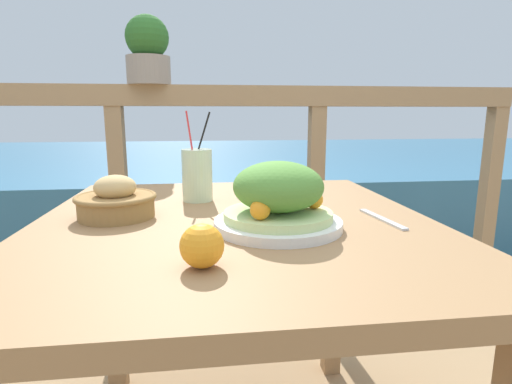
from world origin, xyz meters
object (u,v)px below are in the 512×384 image
at_px(potted_plant, 148,51).
at_px(bread_basket, 116,201).
at_px(salad_plate, 278,200).
at_px(drink_glass, 197,175).

bearing_deg(potted_plant, bread_basket, -88.37).
height_order(salad_plate, bread_basket, salad_plate).
bearing_deg(drink_glass, salad_plate, -60.02).
xyz_separation_m(drink_glass, bread_basket, (-0.19, -0.16, -0.03)).
relative_size(drink_glass, bread_basket, 1.33).
bearing_deg(drink_glass, bread_basket, -138.82).
xyz_separation_m(salad_plate, drink_glass, (-0.17, 0.30, 0.01)).
relative_size(salad_plate, drink_glass, 1.10).
xyz_separation_m(salad_plate, bread_basket, (-0.36, 0.14, -0.02)).
bearing_deg(salad_plate, bread_basket, 158.93).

